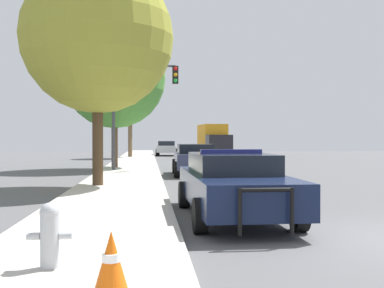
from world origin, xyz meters
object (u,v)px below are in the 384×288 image
at_px(tree_sidewalk_near, 97,38).
at_px(traffic_cone, 111,260).
at_px(traffic_light, 139,95).
at_px(box_truck, 213,139).
at_px(tree_sidewalk_far, 130,101).
at_px(fire_hydrant, 50,233).
at_px(car_background_midblock, 195,158).
at_px(car_background_distant, 167,148).
at_px(police_car, 233,183).
at_px(tree_sidewalk_mid, 114,77).

relative_size(tree_sidewalk_near, traffic_cone, 12.13).
xyz_separation_m(traffic_light, traffic_cone, (0.08, -19.42, -3.47)).
relative_size(box_truck, tree_sidewalk_far, 1.15).
distance_m(fire_hydrant, car_background_midblock, 16.52).
bearing_deg(car_background_midblock, traffic_cone, -97.14).
xyz_separation_m(fire_hydrant, traffic_light, (0.74, 18.48, 3.36)).
bearing_deg(car_background_distant, tree_sidewalk_far, -116.28).
height_order(tree_sidewalk_far, traffic_cone, tree_sidewalk_far).
relative_size(fire_hydrant, car_background_distant, 0.18).
height_order(car_background_midblock, tree_sidewalk_far, tree_sidewalk_far).
bearing_deg(car_background_midblock, car_background_distant, 92.04).
xyz_separation_m(police_car, tree_sidewalk_mid, (-3.66, 16.36, 4.31)).
xyz_separation_m(box_truck, tree_sidewalk_near, (-8.21, -31.23, 3.49)).
xyz_separation_m(fire_hydrant, tree_sidewalk_mid, (-0.63, 20.62, 4.50)).
distance_m(police_car, car_background_distant, 36.98).
relative_size(police_car, traffic_light, 1.00).
height_order(car_background_midblock, box_truck, box_truck).
distance_m(fire_hydrant, tree_sidewalk_near, 11.50).
relative_size(fire_hydrant, box_truck, 0.11).
height_order(fire_hydrant, tree_sidewalk_mid, tree_sidewalk_mid).
bearing_deg(traffic_cone, car_background_distant, 87.01).
relative_size(car_background_midblock, tree_sidewalk_near, 0.58).
height_order(tree_sidewalk_near, traffic_cone, tree_sidewalk_near).
bearing_deg(car_background_distant, car_background_midblock, -85.37).
relative_size(tree_sidewalk_far, traffic_cone, 10.53).
bearing_deg(car_background_distant, fire_hydrant, -90.32).
bearing_deg(fire_hydrant, police_car, 54.55).
height_order(police_car, tree_sidewalk_mid, tree_sidewalk_mid).
relative_size(car_background_distant, box_truck, 0.58).
distance_m(tree_sidewalk_far, traffic_cone, 36.69).
distance_m(tree_sidewalk_near, tree_sidewalk_mid, 10.09).
distance_m(box_truck, tree_sidewalk_far, 10.72).
height_order(car_background_midblock, traffic_cone, car_background_midblock).
xyz_separation_m(car_background_midblock, box_truck, (4.35, 25.59, 0.86)).
relative_size(box_truck, tree_sidewalk_mid, 0.98).
xyz_separation_m(car_background_distant, tree_sidewalk_near, (-3.53, -30.71, 4.36)).
height_order(traffic_light, traffic_cone, traffic_light).
relative_size(police_car, car_background_distant, 1.23).
xyz_separation_m(traffic_light, tree_sidewalk_far, (-1.07, 16.98, 0.96)).
height_order(traffic_light, tree_sidewalk_near, tree_sidewalk_near).
xyz_separation_m(police_car, tree_sidewalk_far, (-3.37, 31.20, 4.13)).
height_order(car_background_midblock, tree_sidewalk_mid, tree_sidewalk_mid).
xyz_separation_m(tree_sidewalk_mid, traffic_cone, (1.45, -21.57, -4.61)).
xyz_separation_m(car_background_midblock, tree_sidewalk_mid, (-3.99, 4.44, 4.27)).
height_order(police_car, fire_hydrant, police_car).
height_order(tree_sidewalk_mid, traffic_cone, tree_sidewalk_mid).
xyz_separation_m(fire_hydrant, car_background_midblock, (3.36, 16.18, 0.22)).
relative_size(traffic_light, tree_sidewalk_near, 0.71).
relative_size(police_car, traffic_cone, 8.63).
xyz_separation_m(tree_sidewalk_far, traffic_cone, (1.15, -36.40, -4.44)).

